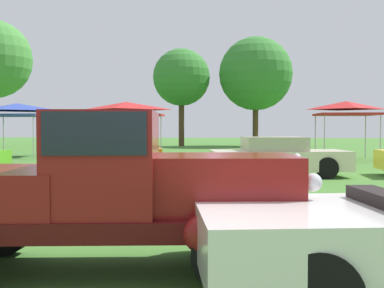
{
  "coord_description": "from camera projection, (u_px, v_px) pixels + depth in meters",
  "views": [
    {
      "loc": [
        1.09,
        -4.71,
        1.54
      ],
      "look_at": [
        0.37,
        3.37,
        1.24
      ],
      "focal_mm": 44.62,
      "sensor_mm": 36.0,
      "label": 1
    }
  ],
  "objects": [
    {
      "name": "canopy_tent_right_field",
      "position": [
        346.0,
        107.0,
        21.95
      ],
      "size": [
        2.66,
        2.66,
        2.71
      ],
      "color": "#B7B7BC",
      "rests_on": "ground_plane"
    },
    {
      "name": "show_car_cream",
      "position": [
        278.0,
        157.0,
        14.67
      ],
      "size": [
        4.37,
        2.33,
        1.22
      ],
      "color": "beige",
      "rests_on": "ground_plane"
    },
    {
      "name": "canopy_tent_center_field",
      "position": [
        126.0,
        108.0,
        22.63
      ],
      "size": [
        3.22,
        3.22,
        2.71
      ],
      "color": "#B7B7BC",
      "rests_on": "ground_plane"
    },
    {
      "name": "spectator_near_truck",
      "position": [
        71.0,
        149.0,
        13.19
      ],
      "size": [
        0.41,
        0.47,
        1.69
      ],
      "color": "#383838",
      "rests_on": "ground_plane"
    },
    {
      "name": "treeline_center",
      "position": [
        256.0,
        74.0,
        37.17
      ],
      "size": [
        5.73,
        5.73,
        8.52
      ],
      "color": "#47331E",
      "rests_on": "ground_plane"
    },
    {
      "name": "canopy_tent_left_field",
      "position": [
        17.0,
        109.0,
        24.05
      ],
      "size": [
        3.28,
        3.28,
        2.71
      ],
      "color": "#B7B7BC",
      "rests_on": "ground_plane"
    },
    {
      "name": "treeline_mid_left",
      "position": [
        181.0,
        78.0,
        37.28
      ],
      "size": [
        4.47,
        4.47,
        7.62
      ],
      "color": "#47331E",
      "rests_on": "ground_plane"
    },
    {
      "name": "feature_pickup_truck",
      "position": [
        99.0,
        191.0,
        5.02
      ],
      "size": [
        4.57,
        2.2,
        1.7
      ],
      "color": "#400B0B",
      "rests_on": "ground_plane"
    },
    {
      "name": "ground_plane",
      "position": [
        126.0,
        278.0,
        4.85
      ],
      "size": [
        120.0,
        120.0,
        0.0
      ],
      "primitive_type": "plane",
      "color": "#42752D"
    },
    {
      "name": "show_car_orange",
      "position": [
        102.0,
        154.0,
        16.21
      ],
      "size": [
        4.22,
        2.48,
        1.22
      ],
      "color": "orange",
      "rests_on": "ground_plane"
    }
  ]
}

